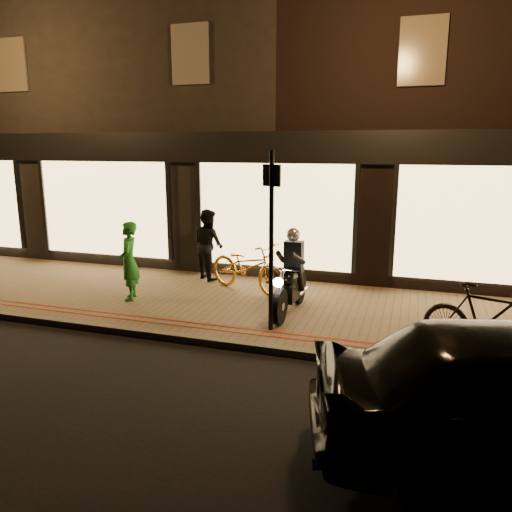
{
  "coord_description": "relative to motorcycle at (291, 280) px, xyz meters",
  "views": [
    {
      "loc": [
        3.07,
        -6.97,
        3.18
      ],
      "look_at": [
        0.19,
        1.98,
        1.1
      ],
      "focal_mm": 35.0,
      "sensor_mm": 36.0,
      "label": 1
    }
  ],
  "objects": [
    {
      "name": "ground",
      "position": [
        -0.95,
        -1.75,
        -0.73
      ],
      "size": [
        90.0,
        90.0,
        0.0
      ],
      "primitive_type": "plane",
      "color": "black",
      "rests_on": "ground"
    },
    {
      "name": "sidewalk",
      "position": [
        -0.95,
        0.25,
        -0.67
      ],
      "size": [
        50.0,
        4.0,
        0.12
      ],
      "primitive_type": "cube",
      "color": "brown",
      "rests_on": "ground"
    },
    {
      "name": "kerb_stone",
      "position": [
        -0.95,
        -1.7,
        -0.67
      ],
      "size": [
        50.0,
        0.14,
        0.12
      ],
      "primitive_type": "cube",
      "color": "#59544C",
      "rests_on": "ground"
    },
    {
      "name": "red_kerb_lines",
      "position": [
        -0.95,
        -1.2,
        -0.61
      ],
      "size": [
        50.0,
        0.26,
        0.01
      ],
      "color": "maroon",
      "rests_on": "sidewalk"
    },
    {
      "name": "building_row",
      "position": [
        -0.95,
        7.24,
        3.51
      ],
      "size": [
        48.0,
        10.11,
        8.5
      ],
      "color": "black",
      "rests_on": "ground"
    },
    {
      "name": "motorcycle",
      "position": [
        0.0,
        0.0,
        0.0
      ],
      "size": [
        0.6,
        1.94,
        1.59
      ],
      "rotation": [
        0.0,
        0.0,
        -0.04
      ],
      "color": "black",
      "rests_on": "sidewalk"
    },
    {
      "name": "sign_post",
      "position": [
        -0.1,
        -1.0,
        1.06
      ],
      "size": [
        0.33,
        0.16,
        3.0
      ],
      "rotation": [
        0.0,
        0.0,
        -0.4
      ],
      "color": "black",
      "rests_on": "sidewalk"
    },
    {
      "name": "bicycle_gold",
      "position": [
        -1.21,
        1.05,
        -0.07
      ],
      "size": [
        2.17,
        1.5,
        1.08
      ],
      "primitive_type": "imported",
      "rotation": [
        0.0,
        0.0,
        1.15
      ],
      "color": "orange",
      "rests_on": "sidewalk"
    },
    {
      "name": "bicycle_dark",
      "position": [
        3.21,
        -1.06,
        -0.07
      ],
      "size": [
        1.88,
        1.07,
        1.09
      ],
      "primitive_type": "imported",
      "rotation": [
        0.0,
        0.0,
        1.24
      ],
      "color": "black",
      "rests_on": "sidewalk"
    },
    {
      "name": "person_green",
      "position": [
        -3.3,
        -0.2,
        0.18
      ],
      "size": [
        0.58,
        0.69,
        1.59
      ],
      "primitive_type": "imported",
      "rotation": [
        0.0,
        0.0,
        -1.15
      ],
      "color": "#207A27",
      "rests_on": "sidewalk"
    },
    {
      "name": "person_dark",
      "position": [
        -2.42,
        1.78,
        0.21
      ],
      "size": [
        1.01,
        0.98,
        1.64
      ],
      "primitive_type": "imported",
      "rotation": [
        0.0,
        0.0,
        2.5
      ],
      "color": "black",
      "rests_on": "sidewalk"
    }
  ]
}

